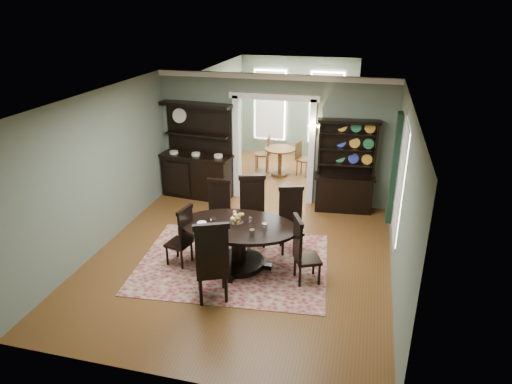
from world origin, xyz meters
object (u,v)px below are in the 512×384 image
welsh_dresser (345,178)px  parlor_table (280,158)px  dining_table (239,237)px  sideboard (198,165)px

welsh_dresser → parlor_table: bearing=129.7°
dining_table → welsh_dresser: 3.39m
sideboard → parlor_table: sideboard is taller
sideboard → welsh_dresser: 3.53m
dining_table → sideboard: 3.47m
dining_table → parlor_table: size_ratio=2.55×
dining_table → sideboard: sideboard is taller
welsh_dresser → parlor_table: 2.64m
sideboard → welsh_dresser: (3.53, 0.04, -0.04)m
dining_table → welsh_dresser: (1.66, 2.95, 0.19)m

